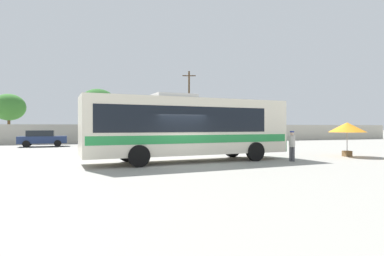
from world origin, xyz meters
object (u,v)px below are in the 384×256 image
at_px(parked_car_rightmost_red, 220,136).
at_px(roadside_tree_right, 230,112).
at_px(parked_car_leftmost_dark_blue, 42,138).
at_px(roadside_tree_left, 9,107).
at_px(parked_car_third_white, 170,137).
at_px(coach_bus_cream_green, 187,126).
at_px(attendant_by_bus_door, 292,144).
at_px(vendor_umbrella_near_gate_orange, 347,128).
at_px(roadside_tree_midleft, 98,105).
at_px(roadside_tree_midright, 177,110).
at_px(parked_car_second_black, 103,138).
at_px(utility_pole_far, 189,105).

xyz_separation_m(parked_car_rightmost_red, roadside_tree_right, (6.53, 10.83, 3.40)).
bearing_deg(parked_car_leftmost_dark_blue, parked_car_rightmost_red, 1.42).
bearing_deg(roadside_tree_left, parked_car_third_white, -27.34).
bearing_deg(coach_bus_cream_green, roadside_tree_left, 117.99).
distance_m(parked_car_third_white, roadside_tree_right, 16.81).
relative_size(attendant_by_bus_door, vendor_umbrella_near_gate_orange, 0.73).
bearing_deg(roadside_tree_midleft, roadside_tree_right, 0.00).
bearing_deg(attendant_by_bus_door, roadside_tree_midright, 86.95).
relative_size(vendor_umbrella_near_gate_orange, roadside_tree_midleft, 0.32).
relative_size(vendor_umbrella_near_gate_orange, parked_car_third_white, 0.50).
xyz_separation_m(parked_car_leftmost_dark_blue, parked_car_second_black, (5.61, 0.01, -0.03)).
bearing_deg(roadside_tree_midright, coach_bus_cream_green, -104.85).
relative_size(roadside_tree_midleft, roadside_tree_right, 1.12).
relative_size(coach_bus_cream_green, parked_car_leftmost_dark_blue, 2.63).
distance_m(parked_car_rightmost_red, roadside_tree_right, 13.09).
relative_size(parked_car_rightmost_red, utility_pole_far, 0.50).
bearing_deg(parked_car_second_black, vendor_umbrella_near_gate_orange, -50.54).
distance_m(coach_bus_cream_green, roadside_tree_midleft, 28.31).
bearing_deg(parked_car_leftmost_dark_blue, vendor_umbrella_near_gate_orange, -40.96).
relative_size(attendant_by_bus_door, utility_pole_far, 0.18).
height_order(coach_bus_cream_green, vendor_umbrella_near_gate_orange, coach_bus_cream_green).
relative_size(coach_bus_cream_green, roadside_tree_right, 1.82).
relative_size(vendor_umbrella_near_gate_orange, roadside_tree_left, 0.39).
relative_size(parked_car_second_black, roadside_tree_right, 0.70).
bearing_deg(parked_car_third_white, utility_pole_far, 57.08).
bearing_deg(roadside_tree_left, coach_bus_cream_green, -62.01).
bearing_deg(vendor_umbrella_near_gate_orange, roadside_tree_right, 79.06).
bearing_deg(roadside_tree_right, parked_car_second_black, -150.05).
xyz_separation_m(parked_car_second_black, utility_pole_far, (11.51, 7.29, 4.10)).
xyz_separation_m(parked_car_leftmost_dark_blue, roadside_tree_left, (-4.78, 9.58, 3.40)).
bearing_deg(roadside_tree_midleft, parked_car_third_white, -55.96).
bearing_deg(roadside_tree_midleft, utility_pole_far, -18.88).
bearing_deg(parked_car_second_black, roadside_tree_left, 137.38).
distance_m(parked_car_third_white, roadside_tree_midleft, 13.62).
bearing_deg(roadside_tree_left, roadside_tree_right, 3.27).
relative_size(coach_bus_cream_green, roadside_tree_midright, 1.87).
relative_size(vendor_umbrella_near_gate_orange, roadside_tree_right, 0.36).
bearing_deg(roadside_tree_right, parked_car_rightmost_red, -121.10).
bearing_deg(coach_bus_cream_green, roadside_tree_midleft, 97.51).
bearing_deg(vendor_umbrella_near_gate_orange, attendant_by_bus_door, -166.14).
distance_m(roadside_tree_midleft, roadside_tree_right, 19.74).
bearing_deg(roadside_tree_midleft, parked_car_rightmost_red, -39.37).
relative_size(vendor_umbrella_near_gate_orange, parked_car_leftmost_dark_blue, 0.52).
bearing_deg(vendor_umbrella_near_gate_orange, coach_bus_cream_green, 177.43).
bearing_deg(roadside_tree_midright, vendor_umbrella_near_gate_orange, -82.36).
bearing_deg(coach_bus_cream_green, parked_car_third_white, 78.17).
bearing_deg(coach_bus_cream_green, parked_car_leftmost_dark_blue, 118.81).
xyz_separation_m(attendant_by_bus_door, vendor_umbrella_near_gate_orange, (5.08, 1.25, 0.88)).
xyz_separation_m(parked_car_second_black, roadside_tree_left, (-10.40, 9.57, 3.43)).
height_order(parked_car_rightmost_red, utility_pole_far, utility_pole_far).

